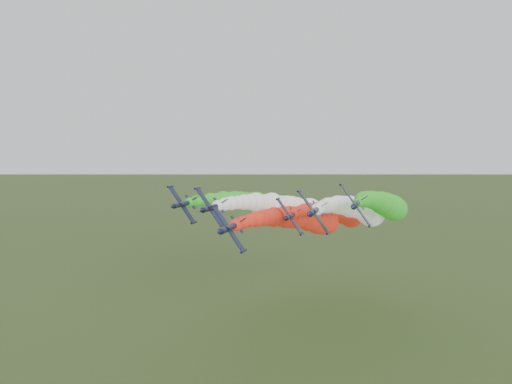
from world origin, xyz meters
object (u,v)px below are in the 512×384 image
jet_inner_left (291,207)px  jet_outer_right (386,205)px  jet_outer_left (266,205)px  jet_trail (338,213)px  jet_lead (308,220)px  jet_inner_right (361,210)px

jet_inner_left → jet_outer_right: size_ratio=1.00×
jet_outer_left → jet_trail: jet_outer_left is taller
jet_lead → jet_inner_right: bearing=42.4°
jet_outer_left → jet_trail: 22.61m
jet_lead → jet_outer_right: 23.83m
jet_inner_left → jet_outer_left: jet_inner_left is taller
jet_inner_right → jet_outer_left: bearing=170.7°
jet_lead → jet_inner_left: (-6.69, 8.72, 2.09)m
jet_inner_left → jet_outer_right: bearing=11.6°
jet_lead → jet_outer_left: 22.67m
jet_lead → jet_inner_right: size_ratio=0.99×
jet_inner_left → jet_outer_right: 26.30m
jet_inner_left → jet_lead: bearing=-52.5°
jet_outer_right → jet_trail: size_ratio=1.00×
jet_inner_left → jet_inner_right: size_ratio=1.00×
jet_lead → jet_outer_left: jet_outer_left is taller
jet_lead → jet_inner_right: 16.83m
jet_inner_right → jet_outer_right: bearing=22.0°
jet_outer_left → jet_outer_right: size_ratio=1.00×
jet_lead → jet_outer_left: size_ratio=1.00×
jet_outer_left → jet_outer_right: bearing=-3.2°
jet_outer_left → jet_outer_right: 35.16m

